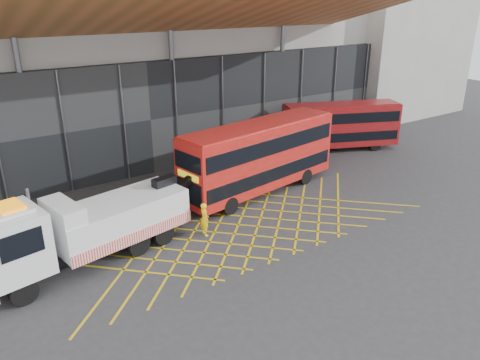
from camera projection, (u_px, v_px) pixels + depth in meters
ground_plane at (209, 242)px, 24.94m from camera, size 120.00×120.00×0.00m
road_markings at (246, 230)px, 26.19m from camera, size 21.56×7.16×0.01m
construction_building at (108, 40)px, 36.74m from camera, size 55.00×23.97×18.00m
east_building at (387, 17)px, 50.27m from camera, size 15.00×12.00×20.00m
recovery_truck at (83, 227)px, 22.34m from camera, size 12.07×4.69×4.19m
bus_towed at (259, 155)px, 30.30m from camera, size 11.85×4.42×4.71m
bus_second at (341, 124)px, 39.05m from camera, size 9.79×5.81×3.95m
worker at (205, 219)px, 25.36m from camera, size 0.53×0.74×1.89m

